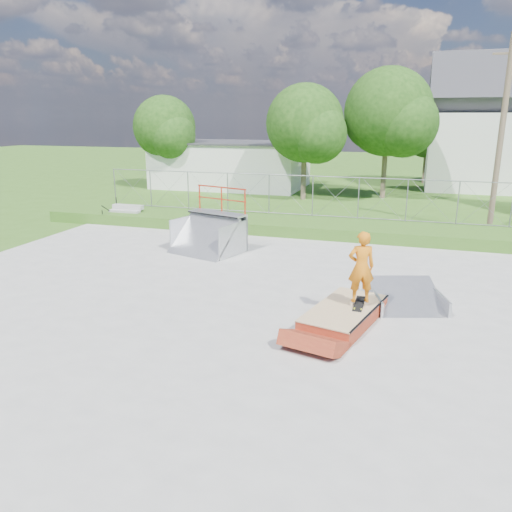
% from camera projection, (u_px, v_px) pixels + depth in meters
% --- Properties ---
extents(ground, '(120.00, 120.00, 0.00)m').
position_uv_depth(ground, '(232.00, 311.00, 12.73)').
color(ground, '#365D1A').
rests_on(ground, ground).
extents(concrete_pad, '(20.00, 16.00, 0.04)m').
position_uv_depth(concrete_pad, '(232.00, 311.00, 12.73)').
color(concrete_pad, gray).
rests_on(concrete_pad, ground).
extents(grass_berm, '(24.00, 3.00, 0.50)m').
position_uv_depth(grass_berm, '(307.00, 226.00, 21.40)').
color(grass_berm, '#365D1A').
rests_on(grass_berm, ground).
extents(grind_box, '(1.92, 2.93, 0.40)m').
position_uv_depth(grind_box, '(344.00, 315.00, 11.98)').
color(grind_box, maroon).
rests_on(grind_box, concrete_pad).
extents(quarter_pipe, '(2.77, 2.53, 2.30)m').
position_uv_depth(quarter_pipe, '(206.00, 222.00, 17.88)').
color(quarter_pipe, '#A3A5AB').
rests_on(quarter_pipe, concrete_pad).
extents(flat_bank_ramp, '(2.19, 2.27, 0.53)m').
position_uv_depth(flat_bank_ramp, '(406.00, 297.00, 12.98)').
color(flat_bank_ramp, '#A3A5AB').
rests_on(flat_bank_ramp, concrete_pad).
extents(skateboard, '(0.25, 0.80, 0.13)m').
position_uv_depth(skateboard, '(359.00, 304.00, 12.00)').
color(skateboard, black).
rests_on(skateboard, grind_box).
extents(skater, '(0.73, 0.60, 1.73)m').
position_uv_depth(skater, '(361.00, 270.00, 11.76)').
color(skater, '#CF6B10').
rests_on(skater, grind_box).
extents(concrete_stairs, '(1.50, 1.60, 0.80)m').
position_uv_depth(concrete_stairs, '(123.00, 215.00, 23.05)').
color(concrete_stairs, gray).
rests_on(concrete_stairs, ground).
extents(chain_link_fence, '(20.00, 0.06, 1.80)m').
position_uv_depth(chain_link_fence, '(313.00, 196.00, 22.01)').
color(chain_link_fence, gray).
rests_on(chain_link_fence, grass_berm).
extents(utility_building_flat, '(10.00, 6.00, 3.00)m').
position_uv_depth(utility_building_flat, '(231.00, 165.00, 34.83)').
color(utility_building_flat, white).
rests_on(utility_building_flat, ground).
extents(gable_house, '(8.40, 6.08, 8.94)m').
position_uv_depth(gable_house, '(493.00, 131.00, 33.03)').
color(gable_house, white).
rests_on(gable_house, ground).
extents(utility_pole, '(0.24, 0.24, 8.00)m').
position_uv_depth(utility_pole, '(501.00, 136.00, 20.54)').
color(utility_pole, brown).
rests_on(utility_pole, ground).
extents(tree_left_near, '(4.76, 4.48, 6.65)m').
position_uv_depth(tree_left_near, '(308.00, 126.00, 28.48)').
color(tree_left_near, brown).
rests_on(tree_left_near, ground).
extents(tree_center, '(5.44, 5.12, 7.60)m').
position_uv_depth(tree_center, '(393.00, 115.00, 28.84)').
color(tree_center, brown).
rests_on(tree_center, ground).
extents(tree_left_far, '(4.42, 4.16, 6.18)m').
position_uv_depth(tree_left_far, '(167.00, 130.00, 33.27)').
color(tree_left_far, brown).
rests_on(tree_left_far, ground).
extents(tree_back_mid, '(4.08, 3.84, 5.70)m').
position_uv_depth(tree_back_mid, '(431.00, 133.00, 35.87)').
color(tree_back_mid, brown).
rests_on(tree_back_mid, ground).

